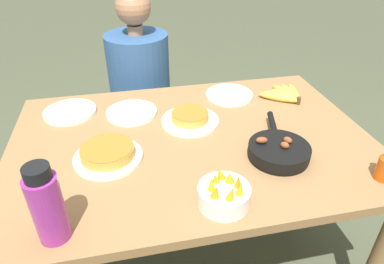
{
  "coord_description": "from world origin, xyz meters",
  "views": [
    {
      "loc": [
        -0.24,
        -1.11,
        1.48
      ],
      "look_at": [
        0.0,
        0.0,
        0.75
      ],
      "focal_mm": 32.0,
      "sensor_mm": 36.0,
      "label": 1
    }
  ],
  "objects": [
    {
      "name": "skillet",
      "position": [
        0.28,
        -0.18,
        0.75
      ],
      "size": [
        0.22,
        0.37,
        0.08
      ],
      "rotation": [
        0.0,
        0.0,
        1.3
      ],
      "color": "black",
      "rests_on": "dining_table"
    },
    {
      "name": "fruit_bowl_mango",
      "position": [
        0.02,
        -0.37,
        0.76
      ],
      "size": [
        0.16,
        0.16,
        0.12
      ],
      "color": "white",
      "rests_on": "dining_table"
    },
    {
      "name": "empty_plate_far_right",
      "position": [
        0.26,
        0.32,
        0.73
      ],
      "size": [
        0.23,
        0.23,
        0.02
      ],
      "color": "white",
      "rests_on": "dining_table"
    },
    {
      "name": "empty_plate_near_front",
      "position": [
        -0.49,
        0.31,
        0.73
      ],
      "size": [
        0.23,
        0.23,
        0.02
      ],
      "color": "white",
      "rests_on": "dining_table"
    },
    {
      "name": "ground_plane",
      "position": [
        0.0,
        0.0,
        0.0
      ],
      "size": [
        14.0,
        14.0,
        0.0
      ],
      "primitive_type": "plane",
      "color": "#474C38"
    },
    {
      "name": "banana_bunch",
      "position": [
        0.52,
        0.25,
        0.74
      ],
      "size": [
        0.22,
        0.21,
        0.04
      ],
      "color": "gold",
      "rests_on": "dining_table"
    },
    {
      "name": "empty_plate_far_left",
      "position": [
        -0.22,
        0.25,
        0.73
      ],
      "size": [
        0.22,
        0.22,
        0.02
      ],
      "color": "white",
      "rests_on": "dining_table"
    },
    {
      "name": "dining_table",
      "position": [
        0.0,
        0.0,
        0.63
      ],
      "size": [
        1.42,
        0.98,
        0.72
      ],
      "color": "olive",
      "rests_on": "ground_plane"
    },
    {
      "name": "frittata_plate_center",
      "position": [
        -0.33,
        -0.07,
        0.74
      ],
      "size": [
        0.25,
        0.25,
        0.05
      ],
      "color": "white",
      "rests_on": "dining_table"
    },
    {
      "name": "person_figure",
      "position": [
        -0.15,
        0.76,
        0.47
      ],
      "size": [
        0.39,
        0.39,
        1.16
      ],
      "color": "black",
      "rests_on": "ground_plane"
    },
    {
      "name": "water_bottle",
      "position": [
        -0.47,
        -0.4,
        0.84
      ],
      "size": [
        0.09,
        0.09,
        0.24
      ],
      "color": "#992D89",
      "rests_on": "dining_table"
    },
    {
      "name": "frittata_plate_side",
      "position": [
        0.02,
        0.12,
        0.74
      ],
      "size": [
        0.24,
        0.24,
        0.05
      ],
      "color": "white",
      "rests_on": "dining_table"
    }
  ]
}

